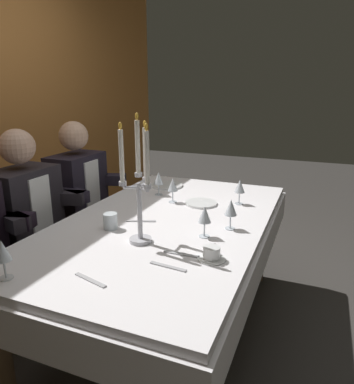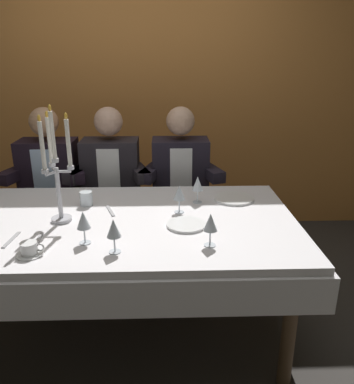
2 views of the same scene
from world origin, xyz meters
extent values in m
plane|color=#36332F|center=(0.00, 0.00, 0.00)|extent=(12.00, 12.00, 0.00)
cube|color=white|center=(0.00, 0.00, 0.72)|extent=(1.90, 1.10, 0.04)
cube|color=white|center=(0.00, 0.00, 0.61)|extent=(1.94, 1.14, 0.18)
cylinder|color=brown|center=(0.83, -0.43, 0.35)|extent=(0.07, 0.07, 0.70)
cylinder|color=brown|center=(-0.83, 0.43, 0.35)|extent=(0.07, 0.07, 0.70)
cylinder|color=brown|center=(0.83, 0.43, 0.35)|extent=(0.07, 0.07, 0.70)
cylinder|color=silver|center=(-0.33, -0.01, 0.75)|extent=(0.11, 0.11, 0.02)
cylinder|color=silver|center=(-0.33, -0.01, 0.90)|extent=(0.02, 0.02, 0.28)
cylinder|color=silver|center=(-0.33, -0.01, 1.08)|extent=(0.04, 0.04, 0.02)
cylinder|color=white|center=(-0.33, -0.01, 1.21)|extent=(0.02, 0.02, 0.24)
ellipsoid|color=yellow|center=(-0.33, -0.01, 1.35)|extent=(0.02, 0.02, 0.03)
cylinder|color=silver|center=(-0.29, -0.01, 1.02)|extent=(0.07, 0.01, 0.01)
cylinder|color=silver|center=(-0.26, -0.01, 1.04)|extent=(0.04, 0.04, 0.02)
cylinder|color=white|center=(-0.26, -0.01, 1.17)|extent=(0.02, 0.02, 0.24)
ellipsoid|color=yellow|center=(-0.26, -0.01, 1.31)|extent=(0.02, 0.02, 0.03)
cylinder|color=silver|center=(-0.35, 0.02, 1.02)|extent=(0.05, 0.07, 0.01)
cylinder|color=silver|center=(-0.37, 0.05, 1.04)|extent=(0.04, 0.04, 0.02)
cylinder|color=white|center=(-0.37, 0.05, 1.17)|extent=(0.02, 0.02, 0.24)
ellipsoid|color=yellow|center=(-0.37, 0.05, 1.31)|extent=(0.02, 0.02, 0.03)
cylinder|color=silver|center=(-0.35, -0.04, 1.02)|extent=(0.05, 0.07, 0.01)
cylinder|color=silver|center=(-0.37, -0.08, 1.04)|extent=(0.04, 0.04, 0.02)
cylinder|color=white|center=(-0.37, -0.08, 1.17)|extent=(0.02, 0.02, 0.24)
ellipsoid|color=yellow|center=(-0.37, -0.08, 1.31)|extent=(0.02, 0.02, 0.03)
cylinder|color=white|center=(0.66, 0.29, 0.75)|extent=(0.25, 0.25, 0.01)
cylinder|color=white|center=(0.34, -0.10, 0.75)|extent=(0.21, 0.21, 0.01)
cylinder|color=silver|center=(0.44, -0.33, 0.74)|extent=(0.06, 0.06, 0.00)
cylinder|color=silver|center=(0.44, -0.33, 0.78)|extent=(0.01, 0.01, 0.07)
cone|color=silver|center=(0.44, -0.33, 0.86)|extent=(0.07, 0.07, 0.08)
cylinder|color=silver|center=(0.43, 0.25, 0.74)|extent=(0.06, 0.06, 0.00)
cylinder|color=silver|center=(0.43, 0.25, 0.78)|extent=(0.01, 0.01, 0.07)
cone|color=silver|center=(0.43, 0.25, 0.86)|extent=(0.07, 0.07, 0.08)
cylinder|color=#E0D172|center=(0.43, 0.25, 0.84)|extent=(0.04, 0.04, 0.03)
cylinder|color=silver|center=(0.00, -0.38, 0.74)|extent=(0.06, 0.06, 0.00)
cylinder|color=silver|center=(0.00, -0.38, 0.78)|extent=(0.01, 0.01, 0.07)
cone|color=silver|center=(0.00, -0.38, 0.86)|extent=(0.07, 0.07, 0.08)
cylinder|color=silver|center=(-0.85, 0.32, 0.74)|extent=(0.06, 0.06, 0.00)
cylinder|color=silver|center=(-0.85, 0.32, 0.78)|extent=(0.01, 0.01, 0.07)
cone|color=silver|center=(-0.85, 0.32, 0.86)|extent=(0.07, 0.07, 0.08)
cylinder|color=silver|center=(0.31, 0.09, 0.74)|extent=(0.06, 0.06, 0.00)
cylinder|color=silver|center=(0.31, 0.09, 0.78)|extent=(0.01, 0.01, 0.07)
cone|color=silver|center=(0.31, 0.09, 0.86)|extent=(0.07, 0.07, 0.08)
cylinder|color=maroon|center=(0.31, 0.09, 0.84)|extent=(0.04, 0.04, 0.03)
cylinder|color=silver|center=(-0.15, -0.28, 0.74)|extent=(0.06, 0.06, 0.00)
cylinder|color=silver|center=(-0.15, -0.28, 0.78)|extent=(0.01, 0.01, 0.07)
cone|color=silver|center=(-0.15, -0.28, 0.86)|extent=(0.07, 0.07, 0.08)
cylinder|color=#E0D172|center=(-0.15, -0.28, 0.84)|extent=(0.04, 0.04, 0.03)
cylinder|color=silver|center=(-0.24, 0.22, 0.78)|extent=(0.07, 0.07, 0.09)
cylinder|color=white|center=(-0.38, -0.39, 0.74)|extent=(0.12, 0.12, 0.01)
cylinder|color=white|center=(-0.38, -0.39, 0.77)|extent=(0.08, 0.08, 0.05)
torus|color=white|center=(-0.33, -0.39, 0.78)|extent=(0.04, 0.01, 0.04)
cube|color=#B7B7BC|center=(-0.39, -0.25, 0.74)|extent=(0.02, 0.17, 0.01)
cube|color=#B7B7BC|center=(-0.52, -0.24, 0.74)|extent=(0.03, 0.17, 0.01)
cube|color=#B7B7BC|center=(-0.09, 0.12, 0.74)|extent=(0.07, 0.17, 0.01)
cube|color=#B7B7BC|center=(-0.74, 0.00, 0.74)|extent=(0.06, 0.17, 0.01)
cylinder|color=brown|center=(-0.46, 0.70, 0.21)|extent=(0.04, 0.04, 0.42)
cube|color=black|center=(-0.42, 0.78, 0.77)|extent=(0.19, 0.34, 0.08)
cylinder|color=brown|center=(-0.36, 0.70, 0.21)|extent=(0.04, 0.04, 0.42)
cylinder|color=brown|center=(0.00, 0.70, 0.21)|extent=(0.04, 0.04, 0.42)
cylinder|color=brown|center=(0.00, 1.06, 0.21)|extent=(0.04, 0.04, 0.42)
cube|color=brown|center=(-0.18, 0.88, 0.44)|extent=(0.42, 0.42, 0.04)
cube|color=brown|center=(-0.18, 1.07, 0.68)|extent=(0.38, 0.04, 0.44)
cube|color=black|center=(-0.18, 0.88, 0.73)|extent=(0.42, 0.26, 0.54)
cube|color=white|center=(-0.18, 0.75, 0.76)|extent=(0.16, 0.01, 0.40)
sphere|color=tan|center=(-0.18, 0.88, 1.14)|extent=(0.21, 0.21, 0.21)
cube|color=black|center=(-0.40, 0.78, 0.77)|extent=(0.19, 0.34, 0.08)
cube|color=black|center=(0.04, 0.78, 0.77)|extent=(0.19, 0.34, 0.08)
cylinder|color=brown|center=(0.17, 0.70, 0.21)|extent=(0.04, 0.04, 0.42)
cylinder|color=brown|center=(0.53, 0.70, 0.21)|extent=(0.04, 0.04, 0.42)
cylinder|color=brown|center=(0.17, 1.06, 0.21)|extent=(0.04, 0.04, 0.42)
cylinder|color=brown|center=(0.53, 1.06, 0.21)|extent=(0.04, 0.04, 0.42)
cube|color=brown|center=(0.35, 0.88, 0.44)|extent=(0.42, 0.42, 0.04)
cube|color=brown|center=(0.35, 1.07, 0.68)|extent=(0.38, 0.04, 0.44)
cube|color=black|center=(0.35, 0.88, 0.73)|extent=(0.42, 0.26, 0.54)
cube|color=white|center=(0.35, 0.75, 0.76)|extent=(0.16, 0.01, 0.40)
sphere|color=tan|center=(0.35, 0.88, 1.14)|extent=(0.21, 0.21, 0.21)
cube|color=black|center=(0.13, 0.78, 0.77)|extent=(0.19, 0.34, 0.08)
cube|color=black|center=(0.57, 0.78, 0.77)|extent=(0.19, 0.34, 0.08)
camera|label=1|loc=(-1.77, -0.79, 1.47)|focal=33.53mm
camera|label=2|loc=(0.23, -1.97, 1.59)|focal=36.26mm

